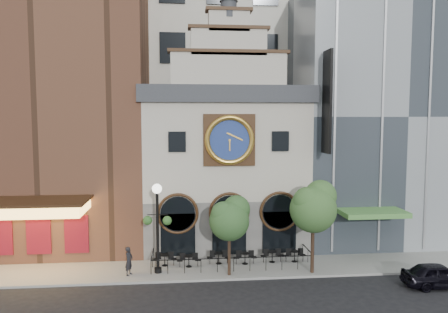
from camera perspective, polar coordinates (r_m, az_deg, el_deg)
name	(u,v)px	position (r m, az deg, el deg)	size (l,w,h in m)	color
ground	(236,281)	(28.17, 1.57, -15.91)	(120.00, 120.00, 0.00)	black
sidewalk	(231,266)	(30.48, 0.98, -14.10)	(44.00, 5.00, 0.15)	gray
clock_building	(224,161)	(34.24, -0.01, -0.60)	(12.60, 8.78, 18.65)	#605E5B
theater_building	(58,86)	(37.42, -20.82, 8.63)	(14.00, 15.60, 25.00)	brown
retail_building	(373,117)	(39.56, 18.83, 4.91)	(14.00, 14.40, 20.00)	gray
office_tower	(213,21)	(47.24, -1.49, 17.23)	(20.00, 16.00, 40.00)	beige
cafe_railing	(231,258)	(30.31, 0.98, -13.16)	(10.60, 2.60, 0.90)	black
bistro_0	(165,259)	(30.40, -7.75, -13.12)	(1.58, 0.68, 0.90)	black
bistro_1	(189,260)	(30.03, -4.61, -13.32)	(1.58, 0.68, 0.90)	black
bistro_2	(219,257)	(30.52, -0.70, -13.00)	(1.58, 0.68, 0.90)	black
bistro_3	(245,257)	(30.50, 2.76, -13.02)	(1.58, 0.68, 0.90)	black
bistro_4	(272,256)	(30.99, 6.31, -12.74)	(1.58, 0.68, 0.90)	black
bistro_5	(295,255)	(31.29, 9.20, -12.61)	(1.58, 0.68, 0.90)	black
car_right	(439,275)	(29.85, 26.26, -13.74)	(1.71, 4.26, 1.45)	black
pedestrian	(129,261)	(29.00, -12.31, -13.18)	(0.66, 0.43, 1.82)	black
lamppost	(157,218)	(28.37, -8.70, -7.95)	(1.84, 0.75, 5.78)	black
tree_left	(230,217)	(27.64, 0.78, -7.95)	(2.62, 2.53, 5.05)	#382619
tree_right	(314,206)	(28.52, 11.66, -6.29)	(3.09, 2.98, 5.96)	#382619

